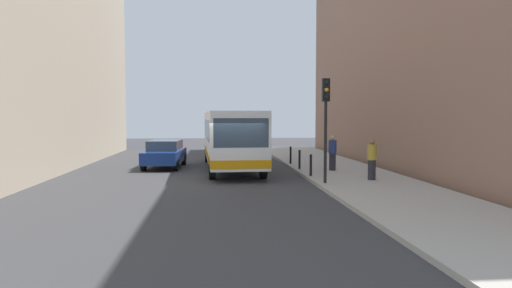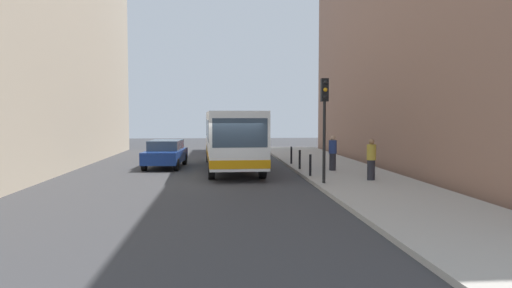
{
  "view_description": "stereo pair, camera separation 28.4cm",
  "coord_description": "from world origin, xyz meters",
  "px_view_note": "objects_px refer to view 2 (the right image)",
  "views": [
    {
      "loc": [
        -0.88,
        -19.49,
        2.77
      ],
      "look_at": [
        1.23,
        2.9,
        1.44
      ],
      "focal_mm": 32.67,
      "sensor_mm": 36.0,
      "label": 1
    },
    {
      "loc": [
        -0.6,
        -19.51,
        2.77
      ],
      "look_at": [
        1.23,
        2.9,
        1.44
      ],
      "focal_mm": 32.67,
      "sensor_mm": 36.0,
      "label": 2
    }
  ],
  "objects_px": {
    "bus": "(231,136)",
    "pedestrian_near_signal": "(371,160)",
    "bollard_near": "(310,165)",
    "bollard_far": "(291,155)",
    "pedestrian_mid_sidewalk": "(333,153)",
    "car_beside_bus": "(166,153)",
    "traffic_light": "(325,110)",
    "car_behind_bus": "(229,143)",
    "bollard_mid": "(300,160)"
  },
  "relations": [
    {
      "from": "bus",
      "to": "pedestrian_near_signal",
      "type": "bearing_deg",
      "value": 131.39
    },
    {
      "from": "bollard_near",
      "to": "pedestrian_near_signal",
      "type": "xyz_separation_m",
      "value": [
        2.23,
        -1.53,
        0.37
      ]
    },
    {
      "from": "bollard_far",
      "to": "pedestrian_mid_sidewalk",
      "type": "height_order",
      "value": "pedestrian_mid_sidewalk"
    },
    {
      "from": "pedestrian_mid_sidewalk",
      "to": "bus",
      "type": "bearing_deg",
      "value": 81.5
    },
    {
      "from": "car_beside_bus",
      "to": "traffic_light",
      "type": "bearing_deg",
      "value": 136.9
    },
    {
      "from": "car_behind_bus",
      "to": "pedestrian_mid_sidewalk",
      "type": "xyz_separation_m",
      "value": [
        4.69,
        -13.11,
        0.21
      ]
    },
    {
      "from": "bus",
      "to": "traffic_light",
      "type": "height_order",
      "value": "traffic_light"
    },
    {
      "from": "bollard_mid",
      "to": "bus",
      "type": "bearing_deg",
      "value": 153.09
    },
    {
      "from": "bollard_near",
      "to": "pedestrian_mid_sidewalk",
      "type": "relative_size",
      "value": 0.56
    },
    {
      "from": "pedestrian_mid_sidewalk",
      "to": "traffic_light",
      "type": "bearing_deg",
      "value": 179.39
    },
    {
      "from": "bollard_near",
      "to": "pedestrian_near_signal",
      "type": "distance_m",
      "value": 2.73
    },
    {
      "from": "car_beside_bus",
      "to": "car_behind_bus",
      "type": "bearing_deg",
      "value": -106.64
    },
    {
      "from": "traffic_light",
      "to": "bollard_far",
      "type": "distance_m",
      "value": 7.92
    },
    {
      "from": "traffic_light",
      "to": "bollard_far",
      "type": "height_order",
      "value": "traffic_light"
    },
    {
      "from": "bus",
      "to": "bollard_near",
      "type": "relative_size",
      "value": 11.69
    },
    {
      "from": "bus",
      "to": "bollard_mid",
      "type": "distance_m",
      "value": 3.92
    },
    {
      "from": "bollard_far",
      "to": "pedestrian_near_signal",
      "type": "bearing_deg",
      "value": -71.95
    },
    {
      "from": "bollard_near",
      "to": "bollard_mid",
      "type": "bearing_deg",
      "value": 90.0
    },
    {
      "from": "traffic_light",
      "to": "bollard_mid",
      "type": "height_order",
      "value": "traffic_light"
    },
    {
      "from": "traffic_light",
      "to": "pedestrian_mid_sidewalk",
      "type": "distance_m",
      "value": 4.86
    },
    {
      "from": "car_beside_bus",
      "to": "bollard_mid",
      "type": "xyz_separation_m",
      "value": [
        6.88,
        -2.61,
        -0.16
      ]
    },
    {
      "from": "bus",
      "to": "bollard_far",
      "type": "bearing_deg",
      "value": -166.17
    },
    {
      "from": "pedestrian_mid_sidewalk",
      "to": "bollard_mid",
      "type": "bearing_deg",
      "value": 83.03
    },
    {
      "from": "car_beside_bus",
      "to": "pedestrian_near_signal",
      "type": "distance_m",
      "value": 11.38
    },
    {
      "from": "bus",
      "to": "car_behind_bus",
      "type": "bearing_deg",
      "value": -92.97
    },
    {
      "from": "car_behind_bus",
      "to": "pedestrian_mid_sidewalk",
      "type": "relative_size",
      "value": 2.65
    },
    {
      "from": "car_beside_bus",
      "to": "pedestrian_near_signal",
      "type": "bearing_deg",
      "value": 147.22
    },
    {
      "from": "bus",
      "to": "car_beside_bus",
      "type": "height_order",
      "value": "bus"
    },
    {
      "from": "car_beside_bus",
      "to": "bollard_far",
      "type": "xyz_separation_m",
      "value": [
        6.88,
        0.05,
        -0.16
      ]
    },
    {
      "from": "bollard_far",
      "to": "pedestrian_mid_sidewalk",
      "type": "xyz_separation_m",
      "value": [
        1.49,
        -3.35,
        0.37
      ]
    },
    {
      "from": "traffic_light",
      "to": "bus",
      "type": "bearing_deg",
      "value": 117.67
    },
    {
      "from": "car_beside_bus",
      "to": "traffic_light",
      "type": "distance_m",
      "value": 10.49
    },
    {
      "from": "bus",
      "to": "car_beside_bus",
      "type": "xyz_separation_m",
      "value": [
        -3.52,
        0.91,
        -0.94
      ]
    },
    {
      "from": "bollard_far",
      "to": "pedestrian_near_signal",
      "type": "height_order",
      "value": "pedestrian_near_signal"
    },
    {
      "from": "traffic_light",
      "to": "pedestrian_near_signal",
      "type": "relative_size",
      "value": 2.42
    },
    {
      "from": "car_beside_bus",
      "to": "bollard_far",
      "type": "relative_size",
      "value": 4.75
    },
    {
      "from": "bollard_near",
      "to": "pedestrian_mid_sidewalk",
      "type": "bearing_deg",
      "value": 52.91
    },
    {
      "from": "car_behind_bus",
      "to": "traffic_light",
      "type": "height_order",
      "value": "traffic_light"
    },
    {
      "from": "bus",
      "to": "car_beside_bus",
      "type": "distance_m",
      "value": 3.76
    },
    {
      "from": "bollard_mid",
      "to": "pedestrian_mid_sidewalk",
      "type": "height_order",
      "value": "pedestrian_mid_sidewalk"
    },
    {
      "from": "bus",
      "to": "pedestrian_mid_sidewalk",
      "type": "xyz_separation_m",
      "value": [
        4.85,
        -2.39,
        -0.73
      ]
    },
    {
      "from": "bus",
      "to": "bollard_mid",
      "type": "relative_size",
      "value": 11.69
    },
    {
      "from": "pedestrian_near_signal",
      "to": "bollard_far",
      "type": "bearing_deg",
      "value": -23.11
    },
    {
      "from": "bollard_mid",
      "to": "bollard_near",
      "type": "bearing_deg",
      "value": -90.0
    },
    {
      "from": "car_behind_bus",
      "to": "bollard_far",
      "type": "bearing_deg",
      "value": 105.27
    },
    {
      "from": "bollard_mid",
      "to": "pedestrian_mid_sidewalk",
      "type": "relative_size",
      "value": 0.56
    },
    {
      "from": "pedestrian_near_signal",
      "to": "pedestrian_mid_sidewalk",
      "type": "distance_m",
      "value": 3.58
    },
    {
      "from": "bollard_near",
      "to": "bollard_mid",
      "type": "height_order",
      "value": "same"
    },
    {
      "from": "car_beside_bus",
      "to": "bollard_near",
      "type": "distance_m",
      "value": 8.67
    },
    {
      "from": "bus",
      "to": "pedestrian_near_signal",
      "type": "height_order",
      "value": "bus"
    }
  ]
}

